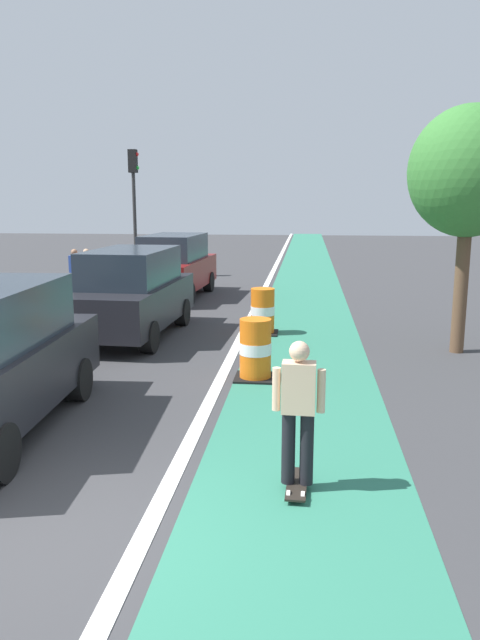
% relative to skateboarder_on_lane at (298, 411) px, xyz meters
% --- Properties ---
extents(ground_plane, '(100.00, 100.00, 0.00)m').
position_rel_skateboarder_on_lane_xyz_m(ground_plane, '(-2.33, -1.21, -0.91)').
color(ground_plane, '#38383A').
extents(bike_lane_strip, '(2.50, 80.00, 0.01)m').
position_rel_skateboarder_on_lane_xyz_m(bike_lane_strip, '(0.07, 10.79, -0.91)').
color(bike_lane_strip, '#2D755B').
rests_on(bike_lane_strip, ground).
extents(lane_divider_stripe, '(0.20, 80.00, 0.01)m').
position_rel_skateboarder_on_lane_xyz_m(lane_divider_stripe, '(-1.43, 10.79, -0.91)').
color(lane_divider_stripe, silver).
rests_on(lane_divider_stripe, ground).
extents(skateboarder_on_lane, '(0.57, 0.81, 1.69)m').
position_rel_skateboarder_on_lane_xyz_m(skateboarder_on_lane, '(0.00, 0.00, 0.00)').
color(skateboarder_on_lane, black).
rests_on(skateboarder_on_lane, ground).
extents(parked_suv_second, '(2.06, 4.67, 2.04)m').
position_rel_skateboarder_on_lane_xyz_m(parked_suv_second, '(-3.95, 7.25, 0.12)').
color(parked_suv_second, black).
rests_on(parked_suv_second, ground).
extents(parked_suv_third, '(2.11, 4.69, 2.04)m').
position_rel_skateboarder_on_lane_xyz_m(parked_suv_third, '(-4.23, 13.07, 0.12)').
color(parked_suv_third, maroon).
rests_on(parked_suv_third, ground).
extents(traffic_barrel_front, '(0.73, 0.73, 1.09)m').
position_rel_skateboarder_on_lane_xyz_m(traffic_barrel_front, '(-0.82, 4.16, -0.38)').
color(traffic_barrel_front, orange).
rests_on(traffic_barrel_front, ground).
extents(traffic_barrel_mid, '(0.73, 0.73, 1.09)m').
position_rel_skateboarder_on_lane_xyz_m(traffic_barrel_mid, '(-0.96, 7.89, -0.38)').
color(traffic_barrel_mid, orange).
rests_on(traffic_barrel_mid, ground).
extents(traffic_light_corner, '(0.41, 0.32, 5.10)m').
position_rel_skateboarder_on_lane_xyz_m(traffic_light_corner, '(-6.93, 18.06, 2.59)').
color(traffic_light_corner, '#2D2D2D').
rests_on(traffic_light_corner, ground).
extents(pedestrian_crossing, '(0.34, 0.20, 1.61)m').
position_rel_skateboarder_on_lane_xyz_m(pedestrian_crossing, '(-7.30, 12.34, -0.05)').
color(pedestrian_crossing, '#33333D').
rests_on(pedestrian_crossing, ground).
extents(pedestrian_waiting, '(0.34, 0.20, 1.61)m').
position_rel_skateboarder_on_lane_xyz_m(pedestrian_waiting, '(-6.95, 12.48, -0.05)').
color(pedestrian_waiting, '#33333D').
rests_on(pedestrian_waiting, ground).
extents(street_tree_sidewalk, '(2.40, 2.40, 5.00)m').
position_rel_skateboarder_on_lane_xyz_m(street_tree_sidewalk, '(3.23, 6.57, 2.76)').
color(street_tree_sidewalk, brown).
rests_on(street_tree_sidewalk, ground).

